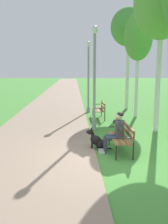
{
  "coord_description": "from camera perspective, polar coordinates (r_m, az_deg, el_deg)",
  "views": [
    {
      "loc": [
        -1.0,
        -6.65,
        2.53
      ],
      "look_at": [
        -0.62,
        2.53,
        0.9
      ],
      "focal_mm": 39.4,
      "sensor_mm": 36.0,
      "label": 1
    }
  ],
  "objects": [
    {
      "name": "lamp_post_mid",
      "position": [
        14.2,
        1.03,
        8.33
      ],
      "size": [
        0.24,
        0.24,
        4.06
      ],
      "color": "gray",
      "rests_on": "ground"
    },
    {
      "name": "person_seated_on_near_bench",
      "position": [
        7.51,
        7.39,
        -4.29
      ],
      "size": [
        0.74,
        0.49,
        1.25
      ],
      "color": "#33384C",
      "rests_on": "ground"
    },
    {
      "name": "dog_black",
      "position": [
        7.86,
        3.17,
        -6.76
      ],
      "size": [
        0.83,
        0.31,
        0.71
      ],
      "color": "black",
      "rests_on": "ground"
    },
    {
      "name": "birch_tree_fourth",
      "position": [
        15.79,
        10.37,
        18.7
      ],
      "size": [
        2.18,
        2.33,
        6.14
      ],
      "color": "silver",
      "rests_on": "ground"
    },
    {
      "name": "park_bench_mid",
      "position": [
        12.64,
        3.66,
        0.86
      ],
      "size": [
        0.55,
        1.5,
        0.85
      ],
      "color": "olive",
      "rests_on": "ground"
    },
    {
      "name": "ground_plane",
      "position": [
        7.18,
        5.87,
        -10.62
      ],
      "size": [
        120.0,
        120.0,
        0.0
      ],
      "primitive_type": "plane",
      "color": "#478E38"
    },
    {
      "name": "lamp_post_near",
      "position": [
        10.04,
        2.43,
        7.98
      ],
      "size": [
        0.24,
        0.24,
        4.19
      ],
      "color": "gray",
      "rests_on": "ground"
    },
    {
      "name": "park_bench_near",
      "position": [
        7.6,
        8.89,
        -5.46
      ],
      "size": [
        0.55,
        1.5,
        0.85
      ],
      "color": "olive",
      "rests_on": "ground"
    },
    {
      "name": "birch_tree_second",
      "position": [
        10.47,
        17.67,
        22.89
      ],
      "size": [
        2.12,
        2.25,
        6.33
      ],
      "color": "silver",
      "rests_on": "ground"
    },
    {
      "name": "paved_path",
      "position": [
        30.78,
        -4.77,
        5.36
      ],
      "size": [
        3.83,
        60.0,
        0.04
      ],
      "primitive_type": "cube",
      "color": "gray",
      "rests_on": "ground"
    },
    {
      "name": "birch_tree_third",
      "position": [
        13.18,
        12.51,
        16.47
      ],
      "size": [
        1.45,
        1.24,
        5.29
      ],
      "color": "silver",
      "rests_on": "ground"
    }
  ]
}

